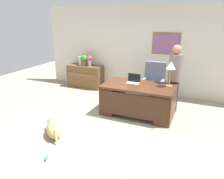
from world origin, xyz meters
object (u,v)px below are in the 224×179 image
Objects in this scene: laptop at (133,81)px; desk_lamp at (171,67)px; desk at (138,99)px; dog_toy_bone at (46,158)px; vase_with_flowers at (90,60)px; dog_lying at (54,129)px; vase_empty at (81,61)px; potted_plant at (84,60)px; dog_toy_ball at (126,179)px; armchair at (154,85)px; credenza at (85,76)px; person_standing at (174,78)px.

laptop is 0.98m from desk_lamp.
dog_toy_bone is at bearing -110.56° from desk.
vase_with_flowers is at bearing 108.28° from dog_toy_bone.
vase_with_flowers is 4.16m from dog_toy_bone.
vase_empty reaches higher than dog_lying.
potted_plant is 4.87m from dog_toy_ball.
dog_toy_ball is (2.72, -3.78, -0.95)m from vase_with_flowers.
desk is 1.06m from armchair.
laptop is 0.53× the size of desk_lamp.
dog_toy_bone is (0.39, -0.71, -0.13)m from dog_lying.
vase_with_flowers reaches higher than dog_toy_ball.
armchair reaches higher than dog_lying.
vase_with_flowers reaches higher than dog_toy_bone.
dog_toy_ball is (0.55, -2.33, -0.38)m from desk.
desk_lamp is at bearing -23.35° from vase_with_flowers.
desk_lamp is 4.09× the size of dog_toy_bone.
credenza is 4.78m from dog_toy_ball.
dog_toy_bone is (-0.71, -2.55, -0.80)m from laptop.
potted_plant is (-2.39, 1.45, 0.55)m from desk.
vase_empty is 4.27m from dog_toy_bone.
dog_toy_ball is (0.73, -2.48, -0.79)m from laptop.
person_standing reaches higher than desk.
potted_plant is 5.00× the size of dog_toy_ball.
vase_with_flowers reaches higher than credenza.
potted_plant is (-2.20, 1.29, 0.14)m from laptop.
person_standing is at bearing -14.62° from vase_empty.
desk is 4.83× the size of potted_plant.
armchair is at bearing -9.15° from credenza.
desk_lamp is at bearing -21.85° from potted_plant.
desk is at bearing -29.83° from vase_empty.
laptop is 2.15× the size of dog_toy_bone.
potted_plant is at bearing 180.00° from vase_with_flowers.
laptop is at bearing -30.42° from potted_plant.
desk is 1.02× the size of person_standing.
laptop is at bearing 140.20° from desk.
desk_lamp is 2.82m from dog_toy_ball.
potted_plant is at bearing 127.86° from dog_toy_ball.
desk_lamp is 3.13m from vase_with_flowers.
armchair is 0.67× the size of person_standing.
person_standing is 3.39m from vase_empty.
desk is 0.47m from laptop.
dog_toy_ball is 0.48× the size of dog_toy_bone.
desk is 2.85× the size of desk_lamp.
desk_lamp is 3.47m from vase_empty.
person_standing is 3.05m from dog_toy_ball.
armchair is 3.17× the size of potted_plant.
desk_lamp is (1.98, 1.90, 1.09)m from dog_lying.
desk is at bearing 69.44° from dog_toy_bone.
potted_plant is 4.23m from dog_toy_bone.
person_standing is (0.61, -0.45, 0.38)m from armchair.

